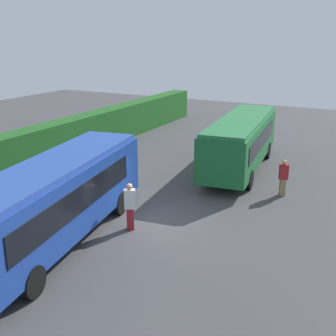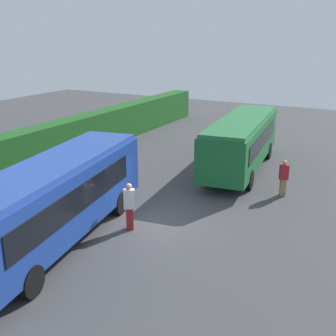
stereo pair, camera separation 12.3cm
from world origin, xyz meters
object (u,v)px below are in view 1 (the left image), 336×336
at_px(bus_blue, 55,198).
at_px(person_left, 130,205).
at_px(bus_green, 241,140).
at_px(person_center, 283,177).

distance_m(bus_blue, person_left, 2.95).
relative_size(bus_green, person_left, 5.15).
bearing_deg(person_left, person_center, 111.97).
bearing_deg(person_center, bus_blue, -59.55).
bearing_deg(bus_blue, person_center, -45.46).
bearing_deg(bus_green, person_center, -139.68).
bearing_deg(person_center, person_left, -58.74).
height_order(bus_blue, person_center, bus_blue).
distance_m(bus_green, person_left, 9.57).
bearing_deg(person_center, bus_green, -157.54).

